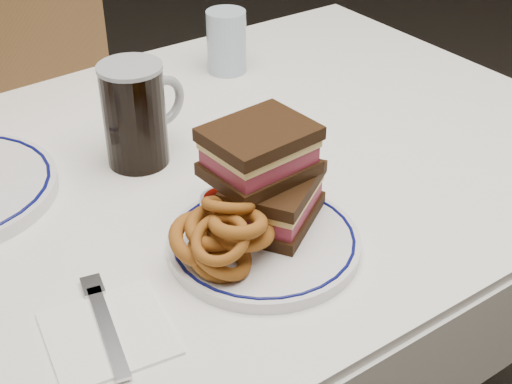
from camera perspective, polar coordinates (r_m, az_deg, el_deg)
dining_table at (r=1.13m, az=-4.24°, el=-2.29°), size 1.27×0.87×0.75m
main_plate at (r=0.90m, az=0.62°, el=-4.02°), size 0.24×0.24×0.02m
reuben_sandwich at (r=0.89m, az=0.84°, el=1.35°), size 0.16×0.15×0.13m
onion_rings_main at (r=0.84m, az=-2.71°, el=-3.56°), size 0.12×0.11×0.11m
ketchup_ramekin at (r=0.92m, az=-2.73°, el=-1.17°), size 0.06×0.06×0.03m
beer_mug at (r=1.05m, az=-9.56°, el=6.22°), size 0.14×0.09×0.16m
water_glass at (r=1.35m, az=-2.38°, el=11.93°), size 0.07×0.07×0.12m
napkin_fork at (r=0.80m, az=-11.80°, el=-10.82°), size 0.15×0.17×0.01m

